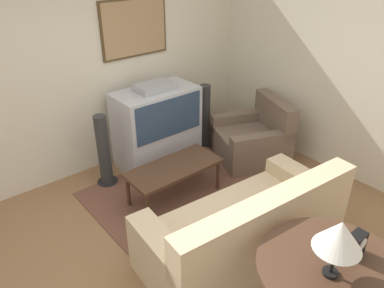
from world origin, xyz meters
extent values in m
plane|color=#8E6642|center=(0.00, 0.00, 0.00)|extent=(12.00, 12.00, 0.00)
cube|color=beige|center=(0.00, 2.13, 1.35)|extent=(12.00, 0.06, 2.70)
cube|color=#4C381E|center=(0.88, 2.08, 1.78)|extent=(0.95, 0.03, 0.73)
cube|color=#A37F56|center=(0.88, 2.07, 1.78)|extent=(0.90, 0.01, 0.68)
cube|color=beige|center=(2.63, 0.00, 1.35)|extent=(0.06, 12.00, 2.70)
cube|color=brown|center=(0.62, 0.76, 0.01)|extent=(2.07, 1.84, 0.01)
cube|color=#B7B7BC|center=(0.88, 1.68, 0.24)|extent=(1.11, 0.59, 0.48)
cube|color=#B7B7BC|center=(0.88, 1.68, 0.77)|extent=(1.11, 0.59, 0.58)
cube|color=#2D425B|center=(0.88, 1.38, 0.77)|extent=(1.00, 0.01, 0.51)
cube|color=#9E9EA3|center=(0.88, 1.68, 1.11)|extent=(0.50, 0.33, 0.09)
cube|color=#CCB289|center=(0.49, -0.31, 0.22)|extent=(2.06, 1.08, 0.44)
cube|color=#CCB289|center=(0.46, -0.65, 0.67)|extent=(2.00, 0.38, 0.45)
cube|color=#CCB289|center=(1.36, -0.38, 0.30)|extent=(0.32, 0.94, 0.60)
cube|color=#CCB289|center=(-0.38, -0.23, 0.30)|extent=(0.32, 0.94, 0.60)
cube|color=gray|center=(0.92, -0.56, 0.61)|extent=(0.37, 0.15, 0.34)
cube|color=gray|center=(0.02, -0.48, 0.61)|extent=(0.37, 0.15, 0.34)
cube|color=brown|center=(1.92, 0.91, 0.21)|extent=(1.16, 1.16, 0.42)
cube|color=brown|center=(2.25, 0.77, 0.64)|extent=(0.50, 0.90, 0.45)
cube|color=brown|center=(2.06, 1.25, 0.28)|extent=(0.88, 0.48, 0.56)
cube|color=brown|center=(1.78, 0.57, 0.28)|extent=(0.88, 0.48, 0.56)
cube|color=#472D1E|center=(0.53, 0.83, 0.43)|extent=(1.13, 0.51, 0.04)
cylinder|color=#472D1E|center=(0.01, 0.63, 0.20)|extent=(0.04, 0.04, 0.41)
cylinder|color=#472D1E|center=(1.05, 0.63, 0.20)|extent=(0.04, 0.04, 0.41)
cylinder|color=#472D1E|center=(0.01, 1.04, 0.20)|extent=(0.04, 0.04, 0.41)
cylinder|color=#472D1E|center=(1.05, 1.04, 0.20)|extent=(0.04, 0.04, 0.41)
cylinder|color=#472D1E|center=(0.29, -1.35, 0.75)|extent=(1.07, 1.07, 0.04)
cube|color=#472D1E|center=(0.29, -1.35, 0.68)|extent=(0.91, 0.43, 0.08)
cylinder|color=#472D1E|center=(0.67, -1.29, 0.36)|extent=(0.05, 0.05, 0.72)
cylinder|color=black|center=(0.22, -1.36, 0.78)|extent=(0.11, 0.11, 0.02)
cylinder|color=black|center=(0.22, -1.36, 0.99)|extent=(0.02, 0.02, 0.39)
cone|color=white|center=(0.22, -1.36, 1.11)|extent=(0.32, 0.32, 0.22)
cube|color=black|center=(0.52, -1.36, 0.86)|extent=(0.15, 0.09, 0.18)
cylinder|color=white|center=(0.52, -1.41, 0.89)|extent=(0.09, 0.01, 0.09)
cylinder|color=black|center=(0.05, 1.64, 0.01)|extent=(0.26, 0.26, 0.02)
cylinder|color=#2D2D2D|center=(0.05, 1.64, 0.47)|extent=(0.16, 0.16, 0.95)
cylinder|color=black|center=(1.71, 1.64, 0.01)|extent=(0.26, 0.26, 0.02)
cylinder|color=#2D2D2D|center=(1.71, 1.64, 0.47)|extent=(0.16, 0.16, 0.95)
camera|label=1|loc=(-1.66, -2.17, 2.78)|focal=35.00mm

